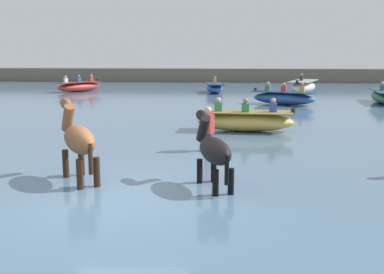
% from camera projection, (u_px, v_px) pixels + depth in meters
% --- Properties ---
extents(ground_plane, '(120.00, 120.00, 0.00)m').
position_uv_depth(ground_plane, '(120.00, 216.00, 8.81)').
color(ground_plane, '#666051').
extents(water_surface, '(90.00, 90.00, 0.38)m').
position_uv_depth(water_surface, '(176.00, 125.00, 18.57)').
color(water_surface, slate).
rests_on(water_surface, ground).
extents(horse_lead_chestnut, '(1.39, 1.78, 2.11)m').
position_uv_depth(horse_lead_chestnut, '(78.00, 141.00, 9.69)').
color(horse_lead_chestnut, brown).
rests_on(horse_lead_chestnut, ground).
extents(horse_trailing_black, '(0.96, 1.72, 1.90)m').
position_uv_depth(horse_trailing_black, '(214.00, 152.00, 9.23)').
color(horse_trailing_black, black).
rests_on(horse_trailing_black, ground).
extents(boat_far_offshore, '(1.49, 3.06, 1.11)m').
position_uv_depth(boat_far_offshore, '(215.00, 88.00, 30.89)').
color(boat_far_offshore, '#28518E').
rests_on(boat_far_offshore, water_surface).
extents(boat_distant_west, '(2.79, 4.31, 1.31)m').
position_uv_depth(boat_distant_west, '(303.00, 87.00, 30.74)').
color(boat_distant_west, silver).
rests_on(boat_distant_west, water_surface).
extents(boat_mid_outer, '(2.97, 3.39, 1.15)m').
position_uv_depth(boat_mid_outer, '(79.00, 87.00, 31.86)').
color(boat_mid_outer, '#BC382D').
rests_on(boat_mid_outer, water_surface).
extents(boat_distant_east, '(1.72, 4.01, 1.17)m').
position_uv_depth(boat_distant_east, '(384.00, 97.00, 24.73)').
color(boat_distant_east, '#337556').
rests_on(boat_distant_east, water_surface).
extents(boat_near_starboard, '(3.50, 2.50, 1.17)m').
position_uv_depth(boat_near_starboard, '(284.00, 98.00, 23.95)').
color(boat_near_starboard, '#28518E').
rests_on(boat_near_starboard, water_surface).
extents(boat_far_inshore, '(3.45, 1.41, 1.17)m').
position_uv_depth(boat_far_inshore, '(245.00, 121.00, 15.97)').
color(boat_far_inshore, gold).
rests_on(boat_far_inshore, water_surface).
extents(person_wading_close, '(0.38, 0.35, 1.63)m').
position_uv_depth(person_wading_close, '(208.00, 134.00, 12.75)').
color(person_wading_close, '#383842').
rests_on(person_wading_close, ground).
extents(far_shoreline, '(80.00, 2.40, 1.61)m').
position_uv_depth(far_shoreline, '(204.00, 77.00, 42.45)').
color(far_shoreline, '#605B4C').
rests_on(far_shoreline, ground).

